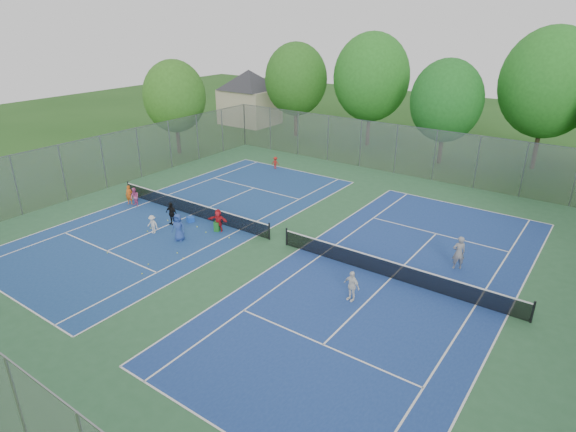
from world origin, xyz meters
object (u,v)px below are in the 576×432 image
Objects in this scene: net_right at (392,270)px; ball_hopper at (217,227)px; net_left at (191,208)px; ball_crate at (190,219)px; instructor at (459,253)px.

net_right is 20.85× the size of ball_hopper.
net_left is 3.23m from ball_hopper.
instructor reaches higher than ball_crate.
net_left and net_right have the same top height.
net_left is at bearing -25.68° from instructor.
net_right is 13.28m from ball_crate.
net_left reaches higher than ball_hopper.
ball_hopper is at bearing -1.51° from ball_crate.
instructor is at bearing 13.49° from ball_crate.
ball_crate is 0.64× the size of ball_hopper.
net_right is at bearing 15.64° from instructor.
ball_hopper is at bearing -16.08° from net_left.
net_right is 7.10× the size of instructor.
net_left is at bearing 163.92° from ball_hopper.
ball_crate is 16.03m from instructor.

